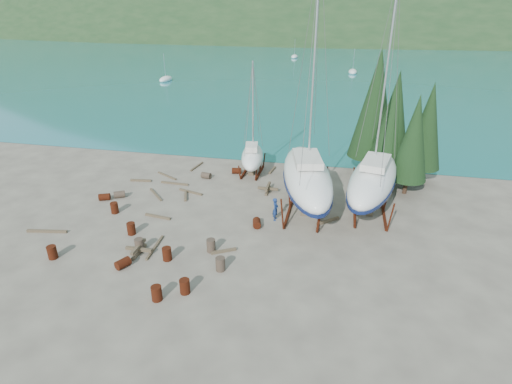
% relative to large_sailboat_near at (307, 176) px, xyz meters
% --- Properties ---
extents(ground, '(600.00, 600.00, 0.00)m').
position_rel_large_sailboat_near_xyz_m(ground, '(-5.93, -4.95, -2.97)').
color(ground, '#5A5147').
rests_on(ground, ground).
extents(bay_water, '(700.00, 700.00, 0.00)m').
position_rel_large_sailboat_near_xyz_m(bay_water, '(-5.93, 310.05, -2.96)').
color(bay_water, '#19767D').
rests_on(bay_water, ground).
extents(far_hill, '(800.00, 360.00, 110.00)m').
position_rel_large_sailboat_near_xyz_m(far_hill, '(-5.93, 315.05, -2.97)').
color(far_hill, '#1B3319').
rests_on(far_hill, ground).
extents(far_house_left, '(6.60, 5.60, 5.60)m').
position_rel_large_sailboat_near_xyz_m(far_house_left, '(-65.93, 185.05, -0.04)').
color(far_house_left, beige).
rests_on(far_house_left, ground).
extents(far_house_center, '(6.60, 5.60, 5.60)m').
position_rel_large_sailboat_near_xyz_m(far_house_center, '(-25.93, 185.05, -0.04)').
color(far_house_center, beige).
rests_on(far_house_center, ground).
extents(far_house_right, '(6.60, 5.60, 5.60)m').
position_rel_large_sailboat_near_xyz_m(far_house_right, '(24.07, 185.05, -0.04)').
color(far_house_right, beige).
rests_on(far_house_right, ground).
extents(cypress_near_right, '(3.60, 3.60, 10.00)m').
position_rel_large_sailboat_near_xyz_m(cypress_near_right, '(6.57, 7.05, 2.82)').
color(cypress_near_right, black).
rests_on(cypress_near_right, ground).
extents(cypress_mid_right, '(3.06, 3.06, 8.50)m').
position_rel_large_sailboat_near_xyz_m(cypress_mid_right, '(8.07, 5.05, 1.95)').
color(cypress_mid_right, black).
rests_on(cypress_mid_right, ground).
extents(cypress_back_left, '(4.14, 4.14, 11.50)m').
position_rel_large_sailboat_near_xyz_m(cypress_back_left, '(5.07, 9.05, 3.70)').
color(cypress_back_left, black).
rests_on(cypress_back_left, ground).
extents(cypress_far_right, '(3.24, 3.24, 9.00)m').
position_rel_large_sailboat_near_xyz_m(cypress_far_right, '(9.57, 8.05, 2.24)').
color(cypress_far_right, black).
rests_on(cypress_far_right, ground).
extents(moored_boat_left, '(2.00, 5.00, 6.05)m').
position_rel_large_sailboat_near_xyz_m(moored_boat_left, '(-35.93, 55.05, -2.58)').
color(moored_boat_left, white).
rests_on(moored_boat_left, ground).
extents(moored_boat_mid, '(2.00, 5.00, 6.05)m').
position_rel_large_sailboat_near_xyz_m(moored_boat_mid, '(4.07, 75.05, -2.58)').
color(moored_boat_mid, white).
rests_on(moored_boat_mid, ground).
extents(moored_boat_far, '(2.00, 5.00, 6.05)m').
position_rel_large_sailboat_near_xyz_m(moored_boat_far, '(-13.93, 105.05, -2.58)').
color(moored_boat_far, white).
rests_on(moored_boat_far, ground).
extents(large_sailboat_near, '(5.89, 12.16, 18.42)m').
position_rel_large_sailboat_near_xyz_m(large_sailboat_near, '(0.00, 0.00, 0.00)').
color(large_sailboat_near, white).
rests_on(large_sailboat_near, ground).
extents(large_sailboat_far, '(5.44, 11.26, 17.13)m').
position_rel_large_sailboat_near_xyz_m(large_sailboat_far, '(4.93, 0.94, -0.17)').
color(large_sailboat_far, white).
rests_on(large_sailboat_far, ground).
extents(small_sailboat_shore, '(3.10, 6.74, 10.39)m').
position_rel_large_sailboat_near_xyz_m(small_sailboat_shore, '(-5.78, 6.81, -1.25)').
color(small_sailboat_shore, white).
rests_on(small_sailboat_shore, ground).
extents(worker, '(0.46, 0.67, 1.80)m').
position_rel_large_sailboat_near_xyz_m(worker, '(-2.04, -1.97, -2.07)').
color(worker, navy).
rests_on(worker, ground).
extents(drum_0, '(0.58, 0.58, 0.88)m').
position_rel_large_sailboat_near_xyz_m(drum_0, '(-15.08, -9.99, -2.53)').
color(drum_0, '#51150D').
rests_on(drum_0, ground).
extents(drum_2, '(1.03, 0.86, 0.58)m').
position_rel_large_sailboat_near_xyz_m(drum_2, '(-16.49, -1.61, -2.68)').
color(drum_2, '#51150D').
rests_on(drum_2, ground).
extents(drum_3, '(0.58, 0.58, 0.88)m').
position_rel_large_sailboat_near_xyz_m(drum_3, '(-6.85, -12.32, -2.53)').
color(drum_3, '#51150D').
rests_on(drum_3, ground).
extents(drum_4, '(0.96, 0.71, 0.58)m').
position_rel_large_sailboat_near_xyz_m(drum_4, '(-7.23, 6.37, -2.68)').
color(drum_4, '#51150D').
rests_on(drum_4, ground).
extents(drum_5, '(0.58, 0.58, 0.88)m').
position_rel_large_sailboat_near_xyz_m(drum_5, '(-4.24, -8.97, -2.53)').
color(drum_5, '#2D2823').
rests_on(drum_5, ground).
extents(drum_6, '(0.77, 0.99, 0.58)m').
position_rel_large_sailboat_near_xyz_m(drum_6, '(-3.20, -3.28, -2.68)').
color(drum_6, '#51150D').
rests_on(drum_6, ground).
extents(drum_7, '(0.58, 0.58, 0.88)m').
position_rel_large_sailboat_near_xyz_m(drum_7, '(-5.57, -11.44, -2.53)').
color(drum_7, '#51150D').
rests_on(drum_7, ground).
extents(drum_8, '(0.58, 0.58, 0.88)m').
position_rel_large_sailboat_near_xyz_m(drum_8, '(-14.46, -3.51, -2.53)').
color(drum_8, '#51150D').
rests_on(drum_8, ground).
extents(drum_9, '(0.98, 0.74, 0.58)m').
position_rel_large_sailboat_near_xyz_m(drum_9, '(-9.73, 4.62, -2.68)').
color(drum_9, '#2D2823').
rests_on(drum_9, ground).
extents(drum_10, '(0.58, 0.58, 0.88)m').
position_rel_large_sailboat_near_xyz_m(drum_10, '(-7.86, -8.62, -2.53)').
color(drum_10, '#51150D').
rests_on(drum_10, ground).
extents(drum_12, '(0.91, 1.05, 0.58)m').
position_rel_large_sailboat_near_xyz_m(drum_12, '(-10.20, -9.95, -2.68)').
color(drum_12, '#51150D').
rests_on(drum_12, ground).
extents(drum_14, '(0.58, 0.58, 0.88)m').
position_rel_large_sailboat_near_xyz_m(drum_14, '(-11.62, -6.18, -2.53)').
color(drum_14, '#51150D').
rests_on(drum_14, ground).
extents(drum_15, '(1.05, 0.94, 0.58)m').
position_rel_large_sailboat_near_xyz_m(drum_15, '(-15.53, -0.89, -2.68)').
color(drum_15, '#2D2823').
rests_on(drum_15, ground).
extents(drum_16, '(0.58, 0.58, 0.88)m').
position_rel_large_sailboat_near_xyz_m(drum_16, '(-10.07, -8.02, -2.53)').
color(drum_16, '#2D2823').
rests_on(drum_16, ground).
extents(drum_17, '(0.58, 0.58, 0.88)m').
position_rel_large_sailboat_near_xyz_m(drum_17, '(-5.44, -7.10, -2.53)').
color(drum_17, '#2D2823').
rests_on(drum_17, ground).
extents(timber_0, '(2.43, 1.46, 0.14)m').
position_rel_large_sailboat_near_xyz_m(timber_0, '(-13.53, 4.28, -2.89)').
color(timber_0, brown).
rests_on(timber_0, ground).
extents(timber_1, '(1.65, 1.50, 0.19)m').
position_rel_large_sailboat_near_xyz_m(timber_1, '(1.87, -1.51, -2.87)').
color(timber_1, brown).
rests_on(timber_1, ground).
extents(timber_2, '(1.96, 0.42, 0.19)m').
position_rel_large_sailboat_near_xyz_m(timber_2, '(-15.40, 2.68, -2.87)').
color(timber_2, brown).
rests_on(timber_2, ground).
extents(timber_3, '(0.33, 2.90, 0.15)m').
position_rel_large_sailboat_near_xyz_m(timber_3, '(-9.23, -7.56, -2.89)').
color(timber_3, brown).
rests_on(timber_3, ground).
extents(timber_4, '(2.18, 0.49, 0.17)m').
position_rel_large_sailboat_near_xyz_m(timber_4, '(-10.87, -3.52, -2.88)').
color(timber_4, brown).
rests_on(timber_4, ground).
extents(timber_6, '(0.42, 1.75, 0.19)m').
position_rel_large_sailboat_near_xyz_m(timber_6, '(-3.98, 7.73, -2.87)').
color(timber_6, brown).
rests_on(timber_6, ground).
extents(timber_7, '(1.55, 0.99, 0.17)m').
position_rel_large_sailboat_near_xyz_m(timber_7, '(-4.62, -7.04, -2.88)').
color(timber_7, brown).
rests_on(timber_7, ground).
extents(timber_8, '(0.79, 1.71, 0.19)m').
position_rel_large_sailboat_near_xyz_m(timber_8, '(-10.13, 0.36, -2.87)').
color(timber_8, brown).
rests_on(timber_8, ground).
extents(timber_9, '(0.52, 2.47, 0.15)m').
position_rel_large_sailboat_near_xyz_m(timber_9, '(-11.59, 7.17, -2.89)').
color(timber_9, brown).
rests_on(timber_9, ground).
extents(timber_10, '(2.33, 0.83, 0.16)m').
position_rel_large_sailboat_near_xyz_m(timber_10, '(-10.01, 1.26, -2.88)').
color(timber_10, brown).
rests_on(timber_10, ground).
extents(timber_14, '(2.89, 0.66, 0.18)m').
position_rel_large_sailboat_near_xyz_m(timber_14, '(-17.66, -7.24, -2.87)').
color(timber_14, brown).
rests_on(timber_14, ground).
extents(timber_15, '(2.00, 2.08, 0.15)m').
position_rel_large_sailboat_near_xyz_m(timber_15, '(-12.76, 0.16, -2.89)').
color(timber_15, brown).
rests_on(timber_15, ground).
extents(timber_17, '(2.65, 0.29, 0.16)m').
position_rel_large_sailboat_near_xyz_m(timber_17, '(-12.10, 2.71, -2.88)').
color(timber_17, brown).
rests_on(timber_17, ground).
extents(timber_pile_fore, '(1.80, 1.80, 0.60)m').
position_rel_large_sailboat_near_xyz_m(timber_pile_fore, '(-9.98, -8.32, -2.67)').
color(timber_pile_fore, brown).
rests_on(timber_pile_fore, ground).
extents(timber_pile_aft, '(1.80, 1.80, 0.60)m').
position_rel_large_sailboat_near_xyz_m(timber_pile_aft, '(-3.52, 2.88, -2.67)').
color(timber_pile_aft, brown).
rests_on(timber_pile_aft, ground).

